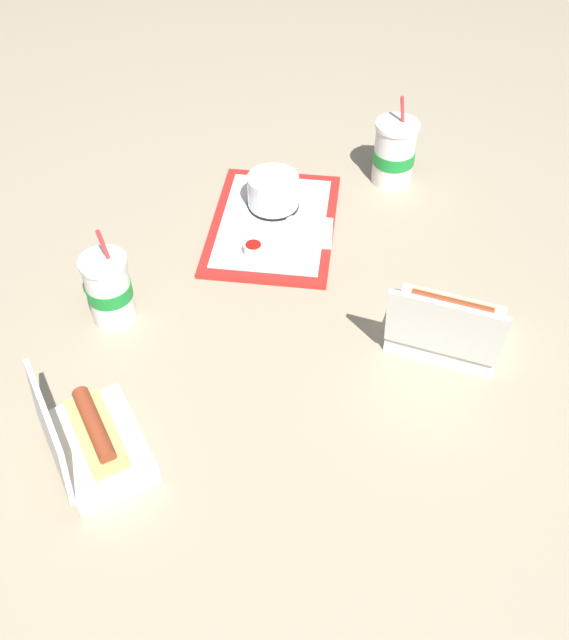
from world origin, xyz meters
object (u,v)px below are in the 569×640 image
Objects in this scene: soda_cup_center at (109,289)px; ketchup_cup at (253,249)px; clamshell_hotdog_right at (94,441)px; clamshell_hotdog_left at (447,325)px; cake_container at (273,193)px; plastic_fork at (233,220)px; soda_cup_back at (394,153)px; food_tray at (273,224)px.

ketchup_cup is at bearing -55.27° from soda_cup_center.
clamshell_hotdog_right is 0.63m from clamshell_hotdog_left.
cake_container is 0.44m from soda_cup_center.
cake_container is at bearing -11.58° from ketchup_cup.
clamshell_hotdog_right is at bearing -173.89° from soda_cup_center.
ketchup_cup is at bearing 58.85° from clamshell_hotdog_left.
soda_cup_center is (-0.17, 0.25, 0.04)m from ketchup_cup.
soda_cup_back is (0.18, -0.35, 0.06)m from plastic_fork.
clamshell_hotdog_left is at bearing -118.28° from plastic_fork.
plastic_fork is at bearing 117.12° from soda_cup_back.
soda_cup_center reaches higher than ketchup_cup.
soda_cup_center reaches higher than clamshell_hotdog_right.
soda_cup_center is at bearing 134.51° from food_tray.
plastic_fork is 0.55× the size of soda_cup_center.
soda_cup_back reaches higher than food_tray.
cake_container is 0.69m from clamshell_hotdog_right.
clamshell_hotdog_left is at bearing -94.04° from soda_cup_center.
plastic_fork is 0.46× the size of clamshell_hotdog_left.
cake_container is at bearing 114.95° from soda_cup_back.
food_tray is 0.11m from ketchup_cup.
clamshell_hotdog_left is (-0.38, -0.32, -0.01)m from cake_container.
food_tray is at bearing -23.26° from clamshell_hotdog_right.
soda_cup_center is at bearing 124.73° from ketchup_cup.
cake_container is 0.55× the size of soda_cup_back.
soda_cup_center is at bearing 129.89° from soda_cup_back.
cake_container is 0.50m from clamshell_hotdog_left.
cake_container reaches higher than food_tray.
ketchup_cup is at bearing -144.30° from plastic_fork.
clamshell_hotdog_left reaches higher than clamshell_hotdog_right.
soda_cup_back is at bearing -55.89° from food_tray.
ketchup_cup is 0.19× the size of soda_cup_back.
clamshell_hotdog_left is 1.16× the size of soda_cup_back.
plastic_fork is 0.48× the size of clamshell_hotdog_right.
clamshell_hotdog_right is (-0.59, 0.25, 0.03)m from food_tray.
ketchup_cup is at bearing 168.42° from cake_container.
clamshell_hotdog_right is 0.94× the size of clamshell_hotdog_left.
food_tray is 1.90× the size of soda_cup_back.
plastic_fork is at bearing -15.79° from clamshell_hotdog_right.
ketchup_cup is 0.36× the size of plastic_fork.
cake_container is 0.50× the size of clamshell_hotdog_right.
soda_cup_center reaches higher than cake_container.
ketchup_cup is at bearing 133.67° from soda_cup_back.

